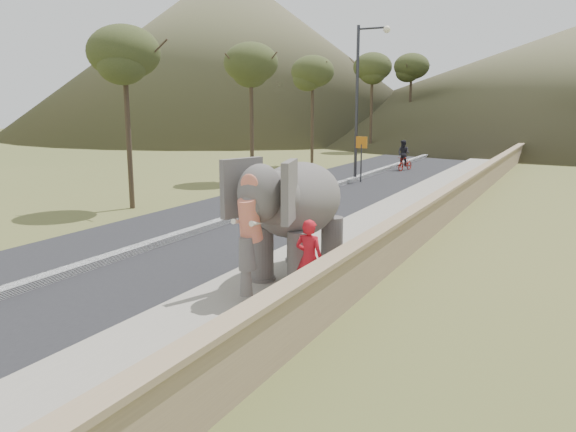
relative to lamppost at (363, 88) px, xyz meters
The scene contains 11 objects.
ground 18.16m from the lamppost, 74.45° to the right, with size 160.00×160.00×0.00m, color olive.
road 8.41m from the lamppost, 92.59° to the right, with size 7.00×120.00×0.03m, color black.
median 8.35m from the lamppost, 92.59° to the right, with size 0.35×120.00×0.22m, color black.
walkway 9.59m from the lamppost, 55.61° to the right, with size 3.00×120.00×0.15m, color #9E9687.
parapet 10.29m from the lamppost, 47.23° to the right, with size 0.30×120.00×1.10m, color tan.
lamppost is the anchor object (origin of this frame).
signboard 3.27m from the lamppost, 68.19° to the right, with size 0.60×0.08×2.40m.
hill_left 51.01m from the lamppost, 131.13° to the left, with size 60.00×60.00×22.00m, color brown.
elephant_and_man 17.77m from the lamppost, 74.35° to the right, with size 2.24×3.84×2.76m.
motorcyclist 7.15m from the lamppost, 83.17° to the left, with size 1.03×1.68×1.87m.
trees 15.73m from the lamppost, 66.67° to the left, with size 47.67×44.80×9.37m.
Camera 1 is at (5.69, -11.29, 4.07)m, focal length 35.00 mm.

